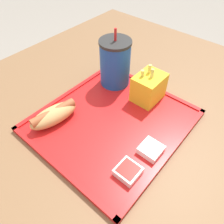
{
  "coord_description": "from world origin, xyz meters",
  "views": [
    {
      "loc": [
        -0.27,
        -0.27,
        1.16
      ],
      "look_at": [
        0.03,
        -0.02,
        0.76
      ],
      "focal_mm": 35.0,
      "sensor_mm": 36.0,
      "label": 1
    }
  ],
  "objects": [
    {
      "name": "fries_carton",
      "position": [
        0.16,
        -0.04,
        0.77
      ],
      "size": [
        0.09,
        0.07,
        0.1
      ],
      "color": "gold",
      "rests_on": "food_tray"
    },
    {
      "name": "sauce_cup_mayo",
      "position": [
        0.01,
        -0.15,
        0.74
      ],
      "size": [
        0.05,
        0.05,
        0.02
      ],
      "color": "silver",
      "rests_on": "food_tray"
    },
    {
      "name": "soda_cup",
      "position": [
        0.15,
        0.08,
        0.8
      ],
      "size": [
        0.09,
        0.09,
        0.18
      ],
      "color": "#194CA5",
      "rests_on": "food_tray"
    },
    {
      "name": "hot_dog_far",
      "position": [
        -0.07,
        0.1,
        0.75
      ],
      "size": [
        0.14,
        0.07,
        0.04
      ],
      "color": "tan",
      "rests_on": "food_tray"
    },
    {
      "name": "sauce_cup_ketchup",
      "position": [
        -0.07,
        -0.14,
        0.74
      ],
      "size": [
        0.05,
        0.05,
        0.02
      ],
      "color": "silver",
      "rests_on": "food_tray"
    },
    {
      "name": "dining_table",
      "position": [
        0.0,
        0.0,
        0.36
      ],
      "size": [
        1.25,
        0.98,
        0.72
      ],
      "color": "brown",
      "rests_on": "ground_plane"
    },
    {
      "name": "ground_plane",
      "position": [
        0.0,
        0.0,
        0.0
      ],
      "size": [
        8.0,
        8.0,
        0.0
      ],
      "primitive_type": "plane",
      "color": "gray"
    },
    {
      "name": "food_tray",
      "position": [
        0.03,
        -0.02,
        0.73
      ],
      "size": [
        0.38,
        0.35,
        0.01
      ],
      "color": "red",
      "rests_on": "dining_table"
    }
  ]
}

